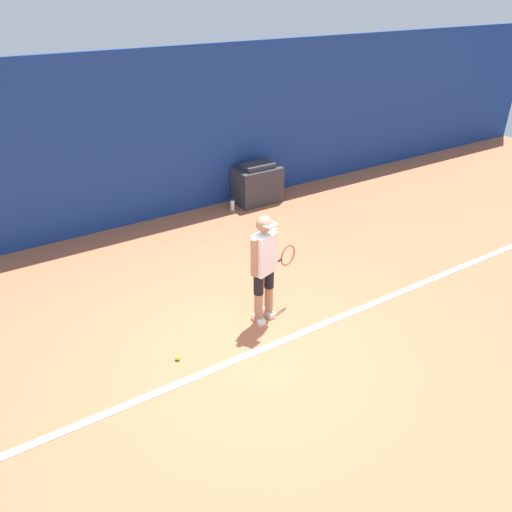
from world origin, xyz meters
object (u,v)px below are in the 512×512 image
Objects in this scene: tennis_player at (265,264)px; tennis_ball at (178,358)px; water_bottle at (232,205)px; covered_chair at (257,184)px.

tennis_player is 23.32× the size of tennis_ball.
water_bottle is at bearing 50.05° from tennis_player.
tennis_player is 4.29m from covered_chair.
tennis_ball is 0.07× the size of covered_chair.
tennis_player is 3.92m from water_bottle.
covered_chair is (3.62, 3.82, 0.37)m from tennis_ball.
covered_chair reaches higher than water_bottle.
covered_chair is at bearing 46.51° from tennis_ball.
tennis_ball is 5.28m from covered_chair.
water_bottle reaches higher than tennis_ball.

